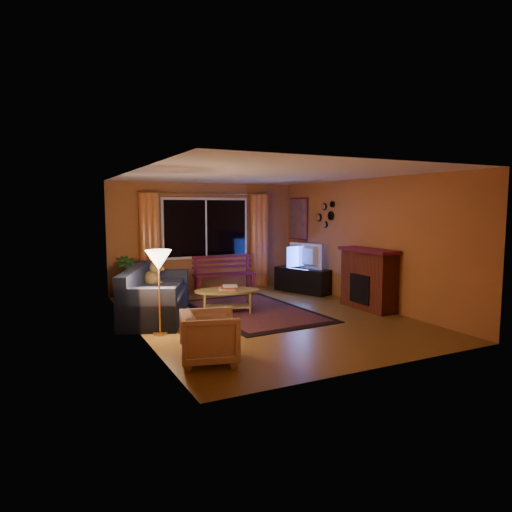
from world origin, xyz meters
name	(u,v)px	position (x,y,z in m)	size (l,w,h in m)	color
floor	(263,316)	(0.00, 0.00, -0.01)	(4.50, 6.00, 0.02)	brown
ceiling	(264,174)	(0.00, 0.00, 2.51)	(4.50, 6.00, 0.02)	white
wall_back	(205,236)	(0.00, 3.01, 1.25)	(4.50, 0.02, 2.50)	#B8703B
wall_left	(134,252)	(-2.26, 0.00, 1.25)	(0.02, 6.00, 2.50)	#B8703B
wall_right	(364,242)	(2.26, 0.00, 1.25)	(0.02, 6.00, 2.50)	#B8703B
window	(206,228)	(0.00, 2.94, 1.45)	(2.00, 0.02, 1.30)	black
curtain_rod	(206,194)	(0.00, 2.90, 2.25)	(0.03, 0.03, 3.20)	#BF8C3F
curtain_left	(150,244)	(-1.35, 2.88, 1.12)	(0.36, 0.36, 2.24)	orange
curtain_right	(259,240)	(1.35, 2.88, 1.12)	(0.36, 0.36, 2.24)	orange
bench	(224,283)	(0.21, 2.37, 0.21)	(1.39, 0.41, 0.42)	#561228
potted_plant	(126,277)	(-1.90, 2.75, 0.44)	(0.50, 0.50, 0.89)	#235B1E
sofa	(156,293)	(-1.75, 0.73, 0.44)	(0.94, 2.18, 0.88)	#1A2034
dog	(152,277)	(-1.70, 1.22, 0.65)	(0.29, 0.40, 0.43)	olive
armchair	(210,335)	(-1.73, -1.89, 0.36)	(0.69, 0.65, 0.71)	beige
floor_lamp	(159,293)	(-1.98, -0.38, 0.64)	(0.21, 0.21, 1.28)	#BF8C3F
rug	(254,311)	(-0.01, 0.38, 0.01)	(1.88, 2.98, 0.02)	#6C2304
coffee_table	(227,301)	(-0.50, 0.49, 0.22)	(1.18, 1.18, 0.43)	#9A8B46
tv_console	(303,280)	(1.83, 1.60, 0.28)	(0.44, 1.33, 0.55)	black
television	(303,256)	(1.83, 1.60, 0.84)	(0.99, 0.13, 0.57)	black
fireplace	(369,280)	(2.05, -0.40, 0.55)	(0.40, 1.20, 1.10)	maroon
mirror_cluster	(325,213)	(2.21, 1.30, 1.80)	(0.06, 0.60, 0.56)	black
painting	(298,219)	(2.22, 2.45, 1.65)	(0.04, 0.76, 0.96)	orange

